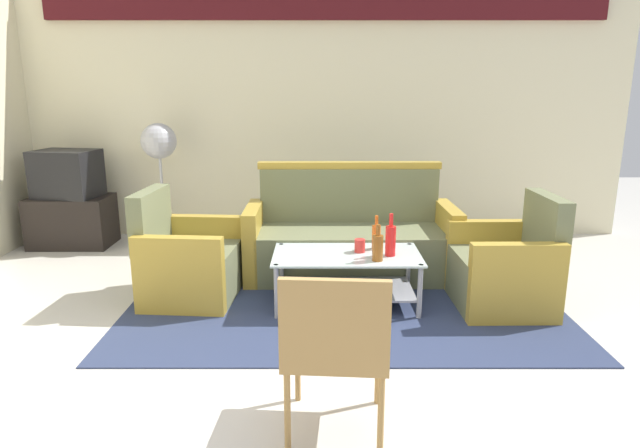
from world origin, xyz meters
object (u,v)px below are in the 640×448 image
object	(u,v)px
armchair_right	(506,270)
wicker_chair	(336,341)
armchair_left	(189,263)
bottle_brown	(378,247)
cup	(360,246)
couch	(351,240)
pedestal_fan	(160,148)
coffee_table	(347,271)
bottle_orange	(377,236)
tv_stand	(73,221)
television	(68,174)
bottle_red	(391,240)

from	to	relation	value
armchair_right	wicker_chair	world-z (taller)	armchair_right
armchair_left	bottle_brown	bearing A→B (deg)	81.79
bottle_brown	cup	size ratio (longest dim) A/B	2.68
cup	couch	bearing A→B (deg)	93.02
armchair_right	pedestal_fan	bearing A→B (deg)	59.81
armchair_right	coffee_table	xyz separation A→B (m)	(-1.19, 0.02, -0.02)
couch	bottle_brown	bearing A→B (deg)	99.15
coffee_table	cup	world-z (taller)	cup
coffee_table	pedestal_fan	xyz separation A→B (m)	(-1.84, 1.68, 0.74)
bottle_orange	pedestal_fan	distance (m)	2.64
bottle_brown	tv_stand	distance (m)	3.51
television	wicker_chair	world-z (taller)	television
armchair_right	bottle_brown	distance (m)	1.02
tv_stand	wicker_chair	xyz separation A→B (m)	(2.66, -3.26, 0.23)
couch	bottle_orange	size ratio (longest dim) A/B	6.84
couch	tv_stand	bearing A→B (deg)	-18.47
couch	cup	size ratio (longest dim) A/B	18.05
couch	bottle_brown	xyz separation A→B (m)	(0.15, -0.87, 0.20)
wicker_chair	couch	bearing A→B (deg)	89.29
bottle_orange	television	bearing A→B (deg)	153.43
cup	tv_stand	bearing A→B (deg)	151.20
wicker_chair	cup	bearing A→B (deg)	86.24
bottle_brown	television	world-z (taller)	television
bottle_brown	bottle_red	distance (m)	0.16
bottle_brown	television	xyz separation A→B (m)	(-3.00, 1.80, 0.25)
armchair_left	armchair_right	distance (m)	2.43
tv_stand	pedestal_fan	distance (m)	1.21
armchair_right	coffee_table	distance (m)	1.19
bottle_red	pedestal_fan	distance (m)	2.81
bottle_orange	armchair_right	bearing A→B (deg)	-8.56
bottle_red	coffee_table	bearing A→B (deg)	172.27
coffee_table	wicker_chair	bearing A→B (deg)	-94.56
cup	television	size ratio (longest dim) A/B	0.15
bottle_brown	tv_stand	size ratio (longest dim) A/B	0.33
armchair_right	bottle_brown	size ratio (longest dim) A/B	3.18
coffee_table	television	world-z (taller)	television
couch	pedestal_fan	size ratio (longest dim) A/B	1.42
armchair_left	cup	distance (m)	1.35
bottle_orange	cup	xyz separation A→B (m)	(-0.13, -0.08, -0.05)
couch	bottle_brown	size ratio (longest dim) A/B	6.75
bottle_orange	television	world-z (taller)	television
couch	cup	bearing A→B (deg)	92.59
bottle_brown	bottle_red	xyz separation A→B (m)	(0.11, 0.12, 0.02)
television	couch	bearing A→B (deg)	171.81
coffee_table	bottle_red	xyz separation A→B (m)	(0.32, -0.04, 0.26)
tv_stand	television	world-z (taller)	television
television	cup	bearing A→B (deg)	161.06
bottle_brown	tv_stand	xyz separation A→B (m)	(-3.00, 1.80, -0.25)
tv_stand	wicker_chair	distance (m)	4.22
couch	wicker_chair	world-z (taller)	couch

